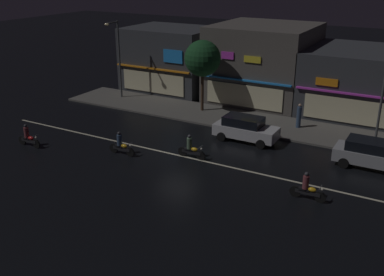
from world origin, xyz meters
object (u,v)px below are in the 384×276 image
parked_car_trailing (371,154)px  motorcycle_opposite_lane (28,137)px  streetlamp_west (118,53)px  pedestrian_on_sidewalk (299,116)px  parked_car_near_kerb (245,128)px  motorcycle_lead (191,148)px  traffic_cone (221,129)px  motorcycle_trailing_far (121,145)px  motorcycle_following (307,188)px  streetlamp_mid (384,84)px

parked_car_trailing → motorcycle_opposite_lane: size_ratio=2.26×
streetlamp_west → motorcycle_opposite_lane: bearing=-82.0°
pedestrian_on_sidewalk → parked_car_near_kerb: size_ratio=0.42×
motorcycle_lead → traffic_cone: motorcycle_lead is taller
motorcycle_trailing_far → motorcycle_following: bearing=172.3°
motorcycle_following → streetlamp_west: bearing=-21.7°
parked_car_trailing → motorcycle_lead: parked_car_trailing is taller
pedestrian_on_sidewalk → parked_car_trailing: bearing=-39.2°
parked_car_trailing → motorcycle_following: parked_car_trailing is taller
parked_car_trailing → motorcycle_following: (-2.19, -5.72, -0.24)m
motorcycle_opposite_lane → streetlamp_west: bearing=-85.7°
motorcycle_trailing_far → motorcycle_lead: bearing=-165.4°
streetlamp_mid → parked_car_trailing: 4.74m
motorcycle_lead → motorcycle_opposite_lane: size_ratio=1.00×
parked_car_near_kerb → parked_car_trailing: 8.19m
motorcycle_opposite_lane → parked_car_near_kerb: bearing=-150.2°
motorcycle_opposite_lane → traffic_cone: bearing=-142.9°
streetlamp_mid → motorcycle_lead: streetlamp_mid is taller
streetlamp_mid → parked_car_near_kerb: 9.12m
parked_car_near_kerb → motorcycle_lead: (-1.77, -4.41, -0.24)m
motorcycle_trailing_far → parked_car_trailing: bearing=-165.6°
pedestrian_on_sidewalk → motorcycle_lead: bearing=-118.5°
streetlamp_mid → motorcycle_trailing_far: 16.85m
parked_car_near_kerb → traffic_cone: parked_car_near_kerb is taller
streetlamp_mid → parked_car_near_kerb: streetlamp_mid is taller
streetlamp_west → motorcycle_trailing_far: 13.18m
streetlamp_mid → traffic_cone: streetlamp_mid is taller
pedestrian_on_sidewalk → streetlamp_mid: bearing=-13.7°
streetlamp_west → parked_car_near_kerb: (13.73, -3.91, -3.24)m
streetlamp_mid → parked_car_near_kerb: bearing=-160.5°
streetlamp_west → parked_car_near_kerb: streetlamp_west is taller
parked_car_trailing → motorcycle_opposite_lane: parked_car_trailing is taller
motorcycle_lead → traffic_cone: 5.06m
pedestrian_on_sidewalk → motorcycle_trailing_far: (-8.38, -10.08, -0.34)m
streetlamp_mid → motorcycle_opposite_lane: 23.03m
parked_car_near_kerb → motorcycle_opposite_lane: 14.47m
streetlamp_mid → parked_car_near_kerb: (-7.94, -2.81, -3.48)m
motorcycle_opposite_lane → parked_car_trailing: bearing=-163.2°
parked_car_near_kerb → streetlamp_mid: bearing=19.5°
parked_car_near_kerb → motorcycle_trailing_far: size_ratio=2.26×
streetlamp_mid → pedestrian_on_sidewalk: size_ratio=3.99×
motorcycle_following → traffic_cone: size_ratio=3.45×
parked_car_trailing → traffic_cone: bearing=-5.7°
motorcycle_trailing_far → parked_car_near_kerb: bearing=-141.6°
parked_car_near_kerb → motorcycle_lead: size_ratio=2.26×
motorcycle_following → parked_car_near_kerb: bearing=-40.4°
streetlamp_west → pedestrian_on_sidewalk: size_ratio=3.73×
traffic_cone → motorcycle_lead: bearing=-86.2°
parked_car_near_kerb → motorcycle_trailing_far: (-5.88, -6.09, -0.24)m
parked_car_trailing → streetlamp_mid: bearing=-85.7°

